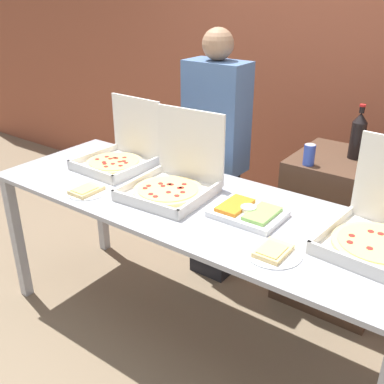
{
  "coord_description": "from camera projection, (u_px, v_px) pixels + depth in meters",
  "views": [
    {
      "loc": [
        1.26,
        -1.73,
        1.94
      ],
      "look_at": [
        0.0,
        0.0,
        0.95
      ],
      "focal_mm": 42.0,
      "sensor_mm": 36.0,
      "label": 1
    }
  ],
  "objects": [
    {
      "name": "buffet_table",
      "position": [
        192.0,
        218.0,
        2.43
      ],
      "size": [
        2.38,
        0.83,
        0.9
      ],
      "color": "#A8AAB2",
      "rests_on": "ground_plane"
    },
    {
      "name": "soda_can_silver",
      "position": [
        376.0,
        146.0,
        2.72
      ],
      "size": [
        0.07,
        0.07,
        0.12
      ],
      "color": "silver",
      "rests_on": "sideboard_podium"
    },
    {
      "name": "brick_wall_behind",
      "position": [
        324.0,
        62.0,
        3.41
      ],
      "size": [
        10.0,
        0.06,
        2.8
      ],
      "color": "#9E5138",
      "rests_on": "ground_plane"
    },
    {
      "name": "pizza_box_far_right",
      "position": [
        384.0,
        230.0,
        1.94
      ],
      "size": [
        0.48,
        0.49,
        0.44
      ],
      "rotation": [
        0.0,
        0.0,
        -0.09
      ],
      "color": "silver",
      "rests_on": "buffet_table"
    },
    {
      "name": "paper_plate_front_right",
      "position": [
        273.0,
        252.0,
        1.91
      ],
      "size": [
        0.25,
        0.25,
        0.03
      ],
      "color": "white",
      "rests_on": "buffet_table"
    },
    {
      "name": "soda_bottle",
      "position": [
        358.0,
        135.0,
        2.66
      ],
      "size": [
        0.09,
        0.09,
        0.33
      ],
      "color": "black",
      "rests_on": "sideboard_podium"
    },
    {
      "name": "pizza_box_near_left",
      "position": [
        174.0,
        179.0,
        2.45
      ],
      "size": [
        0.46,
        0.47,
        0.43
      ],
      "rotation": [
        0.0,
        0.0,
        0.06
      ],
      "color": "silver",
      "rests_on": "buffet_table"
    },
    {
      "name": "sideboard_podium",
      "position": [
        338.0,
        231.0,
        2.9
      ],
      "size": [
        0.63,
        0.58,
        0.99
      ],
      "color": "#4C3323",
      "rests_on": "ground_plane"
    },
    {
      "name": "person_guest_plaid",
      "position": [
        215.0,
        158.0,
        2.98
      ],
      "size": [
        0.4,
        0.22,
        1.71
      ],
      "rotation": [
        0.0,
        0.0,
        3.14
      ],
      "color": "black",
      "rests_on": "ground_plane"
    },
    {
      "name": "paper_plate_front_center",
      "position": [
        87.0,
        191.0,
        2.46
      ],
      "size": [
        0.21,
        0.21,
        0.03
      ],
      "color": "white",
      "rests_on": "buffet_table"
    },
    {
      "name": "pizza_box_far_left",
      "position": [
        120.0,
        154.0,
        2.82
      ],
      "size": [
        0.42,
        0.43,
        0.4
      ],
      "rotation": [
        0.0,
        0.0,
        -0.03
      ],
      "color": "silver",
      "rests_on": "buffet_table"
    },
    {
      "name": "soda_can_colored",
      "position": [
        309.0,
        155.0,
        2.59
      ],
      "size": [
        0.07,
        0.07,
        0.12
      ],
      "color": "#334CB2",
      "rests_on": "sideboard_podium"
    },
    {
      "name": "veggie_tray",
      "position": [
        248.0,
        212.0,
        2.21
      ],
      "size": [
        0.34,
        0.26,
        0.05
      ],
      "color": "white",
      "rests_on": "buffet_table"
    },
    {
      "name": "ground_plane",
      "position": [
        192.0,
        331.0,
        2.76
      ],
      "size": [
        16.0,
        16.0,
        0.0
      ],
      "primitive_type": "plane",
      "color": "#847056"
    }
  ]
}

